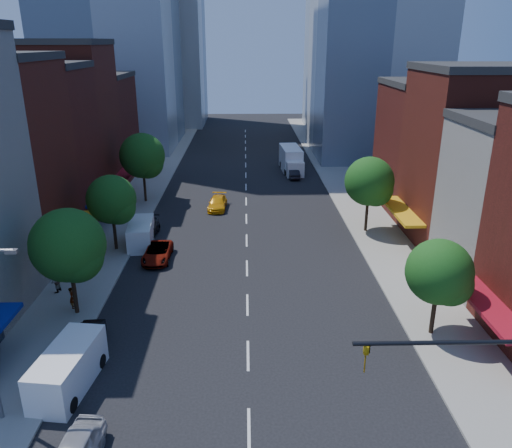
% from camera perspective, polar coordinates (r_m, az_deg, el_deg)
% --- Properties ---
extents(ground, '(220.00, 220.00, 0.00)m').
position_cam_1_polar(ground, '(25.57, -0.81, -22.53)').
color(ground, black).
rests_on(ground, ground).
extents(sidewalk_left, '(5.00, 120.00, 0.15)m').
position_cam_1_polar(sidewalk_left, '(62.52, -12.70, 3.63)').
color(sidewalk_left, gray).
rests_on(sidewalk_left, ground).
extents(sidewalk_right, '(5.00, 120.00, 0.15)m').
position_cam_1_polar(sidewalk_right, '(62.55, 10.40, 3.80)').
color(sidewalk_right, gray).
rests_on(sidewalk_right, ground).
extents(bldg_left_3, '(12.00, 8.00, 15.00)m').
position_cam_1_polar(bldg_left_3, '(53.09, -24.69, 7.66)').
color(bldg_left_3, '#531C14').
rests_on(bldg_left_3, ground).
extents(bldg_left_4, '(12.00, 9.00, 17.00)m').
position_cam_1_polar(bldg_left_4, '(60.70, -21.79, 10.38)').
color(bldg_left_4, '#5D1E16').
rests_on(bldg_left_4, ground).
extents(bldg_left_5, '(12.00, 10.00, 13.00)m').
position_cam_1_polar(bldg_left_5, '(69.88, -18.98, 10.17)').
color(bldg_left_5, '#531C14').
rests_on(bldg_left_5, ground).
extents(bldg_right_2, '(12.00, 10.00, 15.00)m').
position_cam_1_polar(bldg_right_2, '(48.71, 24.58, 6.69)').
color(bldg_right_2, '#5D1E16').
rests_on(bldg_right_2, ground).
extents(bldg_right_3, '(12.00, 10.00, 13.00)m').
position_cam_1_polar(bldg_right_3, '(57.87, 20.33, 8.13)').
color(bldg_right_3, '#531C14').
rests_on(bldg_right_3, ground).
extents(tree_left_near, '(4.80, 4.80, 7.30)m').
position_cam_1_polar(tree_left_near, '(34.14, -20.46, -2.60)').
color(tree_left_near, black).
rests_on(tree_left_near, sidewalk_left).
extents(tree_left_mid, '(4.20, 4.20, 6.65)m').
position_cam_1_polar(tree_left_mid, '(44.15, -16.01, 2.49)').
color(tree_left_mid, black).
rests_on(tree_left_mid, sidewalk_left).
extents(tree_left_far, '(5.00, 5.00, 7.75)m').
position_cam_1_polar(tree_left_far, '(57.17, -12.72, 7.41)').
color(tree_left_far, black).
rests_on(tree_left_far, sidewalk_left).
extents(tree_right_near, '(4.00, 4.00, 6.20)m').
position_cam_1_polar(tree_right_near, '(32.00, 20.46, -5.45)').
color(tree_right_near, black).
rests_on(tree_right_near, sidewalk_right).
extents(tree_right_far, '(4.60, 4.60, 7.20)m').
position_cam_1_polar(tree_right_far, '(47.88, 13.00, 4.54)').
color(tree_right_far, black).
rests_on(tree_right_far, sidewalk_right).
extents(parked_car_second, '(1.62, 3.97, 1.28)m').
position_cam_1_polar(parked_car_second, '(32.02, -18.63, -12.45)').
color(parked_car_second, black).
rests_on(parked_car_second, ground).
extents(parked_car_third, '(2.19, 4.73, 1.31)m').
position_cam_1_polar(parked_car_third, '(42.71, -11.19, -3.23)').
color(parked_car_third, '#999999').
rests_on(parked_car_third, ground).
extents(parked_car_rear, '(2.29, 5.21, 1.49)m').
position_cam_1_polar(parked_car_rear, '(47.80, -12.55, -0.65)').
color(parked_car_rear, black).
rests_on(parked_car_rear, ground).
extents(cargo_van_near, '(2.81, 5.57, 2.27)m').
position_cam_1_polar(cargo_van_near, '(28.98, -20.81, -15.36)').
color(cargo_van_near, white).
rests_on(cargo_van_near, ground).
extents(cargo_van_far, '(2.51, 5.24, 2.16)m').
position_cam_1_polar(cargo_van_far, '(45.91, -13.01, -1.13)').
color(cargo_van_far, white).
rests_on(cargo_van_far, ground).
extents(taxi, '(2.13, 4.69, 1.33)m').
position_cam_1_polar(taxi, '(54.84, -4.42, 2.40)').
color(taxi, '#E89E0C').
rests_on(taxi, ground).
extents(traffic_car_oncoming, '(1.67, 3.95, 1.27)m').
position_cam_1_polar(traffic_car_oncoming, '(67.51, 4.26, 5.78)').
color(traffic_car_oncoming, black).
rests_on(traffic_car_oncoming, ground).
extents(traffic_car_far, '(1.74, 3.97, 1.33)m').
position_cam_1_polar(traffic_car_far, '(69.61, 4.81, 6.23)').
color(traffic_car_far, '#999999').
rests_on(traffic_car_far, ground).
extents(box_truck, '(2.97, 8.39, 3.32)m').
position_cam_1_polar(box_truck, '(70.95, 4.05, 7.27)').
color(box_truck, white).
rests_on(box_truck, ground).
extents(pedestrian_near, '(0.49, 0.63, 1.53)m').
position_cam_1_polar(pedestrian_near, '(36.54, -20.26, -7.91)').
color(pedestrian_near, '#999999').
rests_on(pedestrian_near, sidewalk_left).
extents(pedestrian_far, '(0.81, 0.95, 1.72)m').
position_cam_1_polar(pedestrian_far, '(39.10, -21.99, -6.10)').
color(pedestrian_far, '#999999').
rests_on(pedestrian_far, sidewalk_left).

